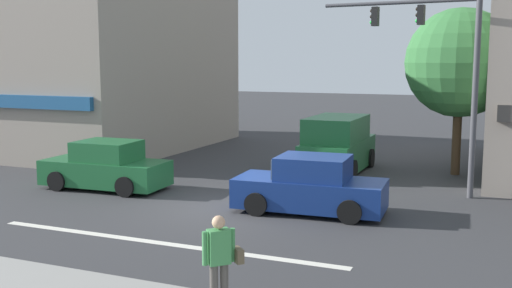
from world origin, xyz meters
TOP-DOWN VIEW (x-y plane):
  - ground_plane at (0.00, 0.00)m, footprint 120.00×120.00m
  - lane_marking_stripe at (0.00, -3.50)m, footprint 9.00×0.24m
  - building_left_block at (-12.97, 8.85)m, footprint 13.23×12.21m
  - street_tree at (5.57, 7.93)m, footprint 3.93×3.93m
  - utility_pole_near_left at (-8.84, 4.83)m, footprint 1.40×0.22m
  - traffic_light_mast at (5.33, 4.20)m, footprint 4.88×0.59m
  - van_crossing_leftbound at (1.43, 6.74)m, footprint 2.06×4.61m
  - sedan_waiting_far at (2.34, 0.53)m, footprint 4.19×2.06m
  - sedan_crossing_rightbound at (-4.77, 0.90)m, footprint 4.17×2.02m
  - pedestrian_foreground_with_bag at (3.01, -6.43)m, footprint 0.60×0.56m

SIDE VIEW (x-z plane):
  - ground_plane at x=0.00m, z-range 0.00..0.00m
  - lane_marking_stripe at x=0.00m, z-range 0.00..0.01m
  - sedan_waiting_far at x=2.34m, z-range -0.08..1.50m
  - sedan_crossing_rightbound at x=-4.77m, z-range -0.08..1.50m
  - pedestrian_foreground_with_bag at x=3.01m, z-range 0.12..1.79m
  - van_crossing_leftbound at x=1.43m, z-range -0.05..2.06m
  - street_tree at x=5.57m, z-range 1.05..7.10m
  - traffic_light_mast at x=5.33m, z-range 1.08..7.28m
  - utility_pole_near_left at x=-8.84m, z-range 0.15..8.43m
  - building_left_block at x=-12.97m, z-range 0.00..8.84m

